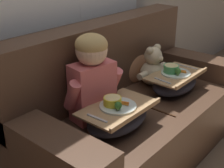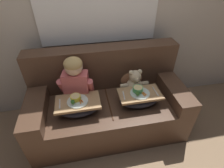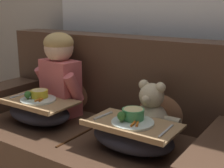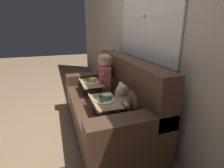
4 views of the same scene
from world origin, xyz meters
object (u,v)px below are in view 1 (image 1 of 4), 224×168
throw_pillow_behind_teddy (136,61)px  teddy_bear (153,68)px  couch (128,112)px  lap_tray_child (118,116)px  child_figure (92,74)px  lap_tray_teddy (175,82)px  throw_pillow_behind_child (75,88)px

throw_pillow_behind_teddy → teddy_bear: 0.17m
couch → lap_tray_child: (-0.35, -0.19, 0.19)m
child_figure → lap_tray_child: size_ratio=1.18×
couch → teddy_bear: couch is taller
couch → child_figure: size_ratio=3.26×
child_figure → lap_tray_teddy: (0.69, -0.20, -0.23)m
lap_tray_child → lap_tray_teddy: 0.69m
throw_pillow_behind_child → child_figure: 0.22m
throw_pillow_behind_child → teddy_bear: throw_pillow_behind_child is taller
lap_tray_teddy → teddy_bear: bearing=89.7°
throw_pillow_behind_child → lap_tray_child: 0.38m
teddy_bear → lap_tray_teddy: bearing=-90.3°
couch → teddy_bear: bearing=2.8°
child_figure → teddy_bear: size_ratio=1.59×
lap_tray_teddy → child_figure: bearing=163.4°
teddy_bear → lap_tray_teddy: size_ratio=0.74×
child_figure → throw_pillow_behind_teddy: bearing=13.3°
couch → lap_tray_child: 0.43m
lap_tray_teddy → couch: bearing=151.8°
couch → lap_tray_child: size_ratio=3.84×
throw_pillow_behind_child → lap_tray_teddy: 0.79m
throw_pillow_behind_teddy → couch: bearing=-152.0°
child_figure → lap_tray_teddy: child_figure is taller
teddy_bear → throw_pillow_behind_teddy: bearing=90.0°
couch → throw_pillow_behind_teddy: size_ratio=4.85×
couch → teddy_bear: size_ratio=5.18×
throw_pillow_behind_child → teddy_bear: 0.71m
lap_tray_child → throw_pillow_behind_child: bearing=89.9°
lap_tray_child → lap_tray_teddy: bearing=0.0°
couch → throw_pillow_behind_child: size_ratio=5.07×
lap_tray_teddy → throw_pillow_behind_teddy: bearing=89.9°
teddy_bear → lap_tray_child: bearing=-163.7°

